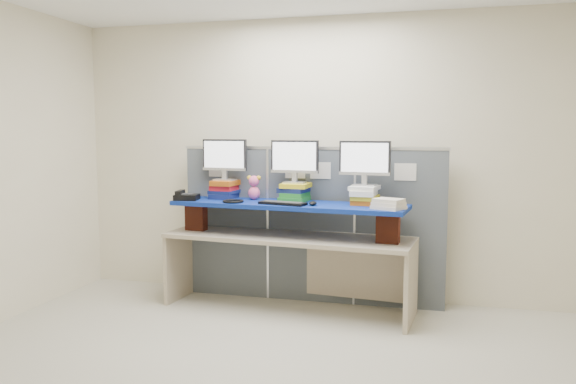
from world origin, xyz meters
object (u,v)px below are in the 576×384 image
(blue_board, at_px, (288,205))
(desk_phone, at_px, (186,196))
(monitor_center, at_px, (295,159))
(monitor_right, at_px, (365,160))
(desk, at_px, (288,250))
(monitor_left, at_px, (225,157))
(keyboard, at_px, (283,203))

(blue_board, height_order, desk_phone, desk_phone)
(monitor_center, bearing_deg, monitor_right, 0.00)
(desk, bearing_deg, desk_phone, -171.96)
(desk, relative_size, monitor_left, 5.11)
(monitor_right, bearing_deg, monitor_left, 180.00)
(keyboard, bearing_deg, blue_board, 98.64)
(monitor_center, relative_size, desk_phone, 1.87)
(monitor_right, xyz_separation_m, keyboard, (-0.71, -0.20, -0.39))
(blue_board, xyz_separation_m, monitor_left, (-0.69, 0.19, 0.43))
(desk, distance_m, blue_board, 0.43)
(blue_board, bearing_deg, monitor_left, 170.52)
(monitor_right, xyz_separation_m, desk_phone, (-1.71, -0.09, -0.37))
(desk, bearing_deg, blue_board, 75.15)
(blue_board, bearing_deg, keyboard, -88.50)
(monitor_left, xyz_separation_m, keyboard, (0.68, -0.34, -0.40))
(desk, relative_size, desk_phone, 9.57)
(blue_board, height_order, keyboard, keyboard)
(monitor_center, xyz_separation_m, keyboard, (-0.05, -0.26, -0.39))
(monitor_left, bearing_deg, desk, -9.48)
(blue_board, xyz_separation_m, monitor_right, (0.70, 0.05, 0.42))
(blue_board, bearing_deg, monitor_right, 9.71)
(monitor_center, height_order, monitor_right, monitor_center)
(monitor_left, relative_size, monitor_center, 1.00)
(blue_board, distance_m, keyboard, 0.15)
(monitor_left, height_order, desk_phone, monitor_left)
(monitor_center, height_order, desk_phone, monitor_center)
(monitor_right, relative_size, keyboard, 1.02)
(desk_phone, bearing_deg, desk, -7.27)
(desk, distance_m, desk_phone, 1.12)
(desk_phone, bearing_deg, monitor_left, 26.48)
(monitor_center, distance_m, desk_phone, 1.12)
(monitor_center, relative_size, keyboard, 1.02)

